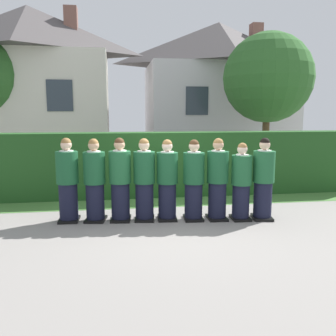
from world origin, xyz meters
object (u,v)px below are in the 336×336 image
(student_front_row_1, at_px, (95,182))
(student_front_row_7, at_px, (241,183))
(student_front_row_8, at_px, (263,181))
(student_front_row_0, at_px, (68,182))
(student_front_row_6, at_px, (218,181))
(student_front_row_5, at_px, (194,182))
(student_front_row_2, at_px, (120,182))
(student_front_row_4, at_px, (167,182))
(student_front_row_3, at_px, (144,182))

(student_front_row_1, distance_m, student_front_row_7, 2.90)
(student_front_row_1, height_order, student_front_row_8, student_front_row_8)
(student_front_row_0, bearing_deg, student_front_row_6, -5.79)
(student_front_row_5, bearing_deg, student_front_row_6, -4.91)
(student_front_row_1, distance_m, student_front_row_2, 0.50)
(student_front_row_0, distance_m, student_front_row_4, 1.95)
(student_front_row_2, xyz_separation_m, student_front_row_3, (0.47, -0.04, -0.01))
(student_front_row_4, xyz_separation_m, student_front_row_5, (0.52, -0.08, -0.00))
(student_front_row_3, distance_m, student_front_row_5, 0.98)
(student_front_row_6, bearing_deg, student_front_row_7, -10.71)
(student_front_row_7, relative_size, student_front_row_8, 0.94)
(student_front_row_4, bearing_deg, student_front_row_8, -7.11)
(student_front_row_3, xyz_separation_m, student_front_row_8, (2.36, -0.28, 0.00))
(student_front_row_6, bearing_deg, student_front_row_8, -7.10)
(student_front_row_2, relative_size, student_front_row_8, 1.01)
(student_front_row_2, height_order, student_front_row_8, student_front_row_2)
(student_front_row_3, relative_size, student_front_row_6, 1.00)
(student_front_row_0, bearing_deg, student_front_row_7, -6.46)
(student_front_row_1, xyz_separation_m, student_front_row_2, (0.50, -0.04, 0.01))
(student_front_row_3, xyz_separation_m, student_front_row_6, (1.45, -0.16, -0.00))
(student_front_row_2, height_order, student_front_row_4, student_front_row_2)
(student_front_row_5, bearing_deg, student_front_row_1, 174.04)
(student_front_row_2, bearing_deg, student_front_row_5, -6.24)
(student_front_row_1, bearing_deg, student_front_row_3, -4.83)
(student_front_row_2, distance_m, student_front_row_3, 0.48)
(student_front_row_3, xyz_separation_m, student_front_row_5, (0.97, -0.12, -0.01))
(student_front_row_0, bearing_deg, student_front_row_1, -5.93)
(student_front_row_3, bearing_deg, student_front_row_5, -7.09)
(student_front_row_3, distance_m, student_front_row_6, 1.46)
(student_front_row_4, distance_m, student_front_row_8, 1.92)
(student_front_row_2, bearing_deg, student_front_row_8, -6.29)
(student_front_row_1, bearing_deg, student_front_row_5, -5.96)
(student_front_row_6, bearing_deg, student_front_row_5, 175.09)
(student_front_row_1, bearing_deg, student_front_row_6, -5.76)
(student_front_row_4, bearing_deg, student_front_row_2, 175.39)
(student_front_row_7, bearing_deg, student_front_row_2, 173.15)
(student_front_row_5, xyz_separation_m, student_front_row_7, (0.94, -0.13, -0.03))
(student_front_row_6, relative_size, student_front_row_7, 1.06)
(student_front_row_0, xyz_separation_m, student_front_row_2, (1.02, -0.10, 0.00))
(student_front_row_7, distance_m, student_front_row_8, 0.45)
(student_front_row_3, distance_m, student_front_row_8, 2.38)
(student_front_row_3, relative_size, student_front_row_7, 1.06)
(student_front_row_1, height_order, student_front_row_7, student_front_row_1)
(student_front_row_0, xyz_separation_m, student_front_row_1, (0.52, -0.05, -0.01))
(student_front_row_0, height_order, student_front_row_7, student_front_row_0)
(student_front_row_1, bearing_deg, student_front_row_7, -6.56)
(student_front_row_4, bearing_deg, student_front_row_0, 174.90)
(student_front_row_0, distance_m, student_front_row_6, 2.95)
(student_front_row_1, xyz_separation_m, student_front_row_4, (1.42, -0.12, -0.01))
(student_front_row_4, xyz_separation_m, student_front_row_6, (1.00, -0.12, 0.01))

